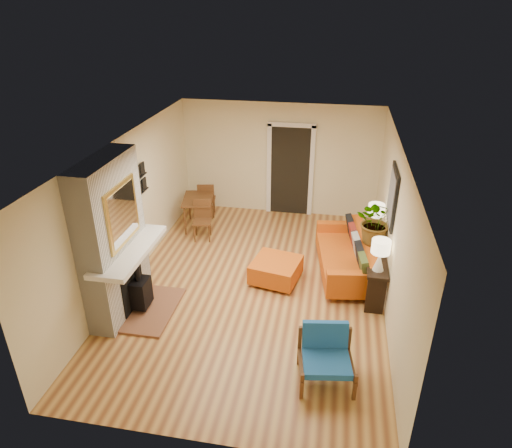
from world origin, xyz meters
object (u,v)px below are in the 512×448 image
object	(u,v)px
lamp_far	(376,214)
houseplant	(377,221)
dining_table	(201,204)
sofa	(349,256)
blue_chair	(326,352)
ottoman	(276,269)
console_table	(375,257)
lamp_near	(380,252)

from	to	relation	value
lamp_far	houseplant	distance (m)	0.47
dining_table	lamp_far	xyz separation A→B (m)	(3.65, -0.97, 0.51)
sofa	blue_chair	bearing A→B (deg)	-96.40
ottoman	console_table	world-z (taller)	console_table
console_table	lamp_near	bearing A→B (deg)	-90.00
dining_table	lamp_near	size ratio (longest dim) A/B	2.97
lamp_near	houseplant	distance (m)	0.93
sofa	dining_table	bearing A→B (deg)	157.22
console_table	sofa	bearing A→B (deg)	142.22
ottoman	console_table	distance (m)	1.76
ottoman	lamp_far	xyz separation A→B (m)	(1.71, 0.91, 0.83)
ottoman	sofa	bearing A→B (deg)	22.01
lamp_far	lamp_near	bearing A→B (deg)	-90.00
ottoman	lamp_far	distance (m)	2.11
blue_chair	lamp_far	distance (m)	3.25
ottoman	lamp_near	size ratio (longest dim) A/B	1.76
ottoman	dining_table	size ratio (longest dim) A/B	0.59
lamp_near	lamp_far	size ratio (longest dim) A/B	1.00
lamp_near	blue_chair	bearing A→B (deg)	-113.24
ottoman	houseplant	xyz separation A→B (m)	(1.70, 0.44, 0.91)
sofa	lamp_near	distance (m)	1.30
blue_chair	console_table	bearing A→B (deg)	72.89
dining_table	lamp_far	bearing A→B (deg)	-14.83
dining_table	ottoman	bearing A→B (deg)	-44.01
lamp_far	sofa	bearing A→B (deg)	-137.83
blue_chair	sofa	bearing A→B (deg)	83.60
ottoman	houseplant	world-z (taller)	houseplant
sofa	console_table	bearing A→B (deg)	-37.78
lamp_near	console_table	bearing A→B (deg)	90.00
sofa	ottoman	distance (m)	1.39
sofa	blue_chair	distance (m)	2.72
ottoman	blue_chair	distance (m)	2.40
dining_table	lamp_near	bearing A→B (deg)	-32.85
lamp_near	lamp_far	world-z (taller)	same
sofa	houseplant	distance (m)	0.90
blue_chair	console_table	xyz separation A→B (m)	(0.73, 2.38, 0.17)
console_table	lamp_near	distance (m)	0.83
ottoman	blue_chair	world-z (taller)	blue_chair
ottoman	houseplant	distance (m)	1.98
blue_chair	houseplant	xyz separation A→B (m)	(0.72, 2.63, 0.74)
blue_chair	houseplant	distance (m)	2.82
sofa	houseplant	size ratio (longest dim) A/B	2.55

